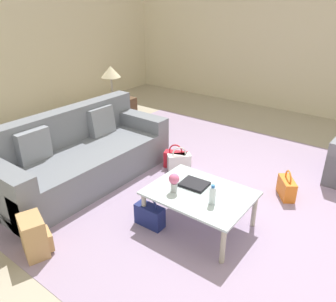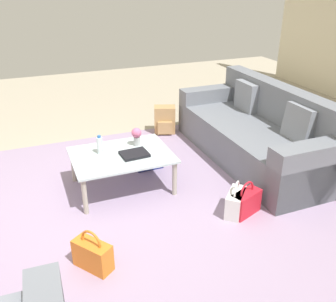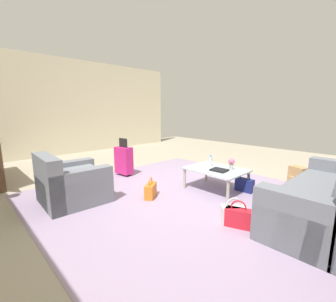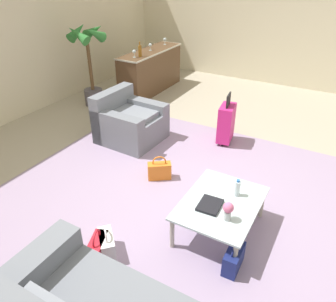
# 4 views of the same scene
# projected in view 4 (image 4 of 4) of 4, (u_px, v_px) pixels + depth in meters

# --- Properties ---
(ground_plane) EXTENTS (12.00, 12.00, 0.00)m
(ground_plane) POSITION_uv_depth(u_px,v_px,m) (194.00, 197.00, 4.23)
(ground_plane) COLOR #A89E89
(wall_right) EXTENTS (0.12, 8.00, 3.10)m
(wall_right) POSITION_uv_depth(u_px,v_px,m) (296.00, 17.00, 7.23)
(wall_right) COLOR beige
(wall_right) RESTS_ON ground
(area_rug) EXTENTS (5.20, 4.40, 0.01)m
(area_rug) POSITION_uv_depth(u_px,v_px,m) (156.00, 220.00, 3.86)
(area_rug) COLOR #9984A3
(area_rug) RESTS_ON ground
(armchair) EXTENTS (0.95, 0.98, 0.81)m
(armchair) POSITION_uv_depth(u_px,v_px,m) (128.00, 123.00, 5.47)
(armchair) COLOR slate
(armchair) RESTS_ON ground
(coffee_table) EXTENTS (1.04, 0.78, 0.41)m
(coffee_table) POSITION_uv_depth(u_px,v_px,m) (221.00, 206.00, 3.53)
(coffee_table) COLOR silver
(coffee_table) RESTS_ON ground
(water_bottle) EXTENTS (0.06, 0.06, 0.20)m
(water_bottle) POSITION_uv_depth(u_px,v_px,m) (237.00, 188.00, 3.57)
(water_bottle) COLOR silver
(water_bottle) RESTS_ON coffee_table
(coffee_table_book) EXTENTS (0.29, 0.24, 0.03)m
(coffee_table_book) POSITION_uv_depth(u_px,v_px,m) (210.00, 205.00, 3.45)
(coffee_table_book) COLOR black
(coffee_table_book) RESTS_ON coffee_table
(flower_vase) EXTENTS (0.11, 0.11, 0.21)m
(flower_vase) POSITION_uv_depth(u_px,v_px,m) (228.00, 210.00, 3.22)
(flower_vase) COLOR #B2B7BC
(flower_vase) RESTS_ON coffee_table
(bar_console) EXTENTS (1.90, 0.57, 0.92)m
(bar_console) POSITION_uv_depth(u_px,v_px,m) (151.00, 70.00, 7.42)
(bar_console) COLOR #513823
(bar_console) RESTS_ON ground
(wine_glass_leftmost) EXTENTS (0.08, 0.08, 0.15)m
(wine_glass_leftmost) POSITION_uv_depth(u_px,v_px,m) (134.00, 52.00, 6.63)
(wine_glass_leftmost) COLOR silver
(wine_glass_leftmost) RESTS_ON bar_console
(wine_glass_left_of_centre) EXTENTS (0.08, 0.08, 0.15)m
(wine_glass_left_of_centre) POSITION_uv_depth(u_px,v_px,m) (150.00, 45.00, 7.13)
(wine_glass_left_of_centre) COLOR silver
(wine_glass_left_of_centre) RESTS_ON bar_console
(wine_glass_right_of_centre) EXTENTS (0.08, 0.08, 0.15)m
(wine_glass_right_of_centre) POSITION_uv_depth(u_px,v_px,m) (165.00, 40.00, 7.62)
(wine_glass_right_of_centre) COLOR silver
(wine_glass_right_of_centre) RESTS_ON bar_console
(wine_bottle_amber) EXTENTS (0.07, 0.07, 0.30)m
(wine_bottle_amber) POSITION_uv_depth(u_px,v_px,m) (140.00, 51.00, 6.68)
(wine_bottle_amber) COLOR brown
(wine_bottle_amber) RESTS_ON bar_console
(suitcase_magenta) EXTENTS (0.43, 0.28, 0.85)m
(suitcase_magenta) POSITION_uv_depth(u_px,v_px,m) (226.00, 123.00, 5.33)
(suitcase_magenta) COLOR #D12375
(suitcase_magenta) RESTS_ON ground
(handbag_white) EXTENTS (0.32, 0.33, 0.36)m
(handbag_white) POSITION_uv_depth(u_px,v_px,m) (107.00, 244.00, 3.37)
(handbag_white) COLOR white
(handbag_white) RESTS_ON ground
(handbag_navy) EXTENTS (0.32, 0.15, 0.36)m
(handbag_navy) POSITION_uv_depth(u_px,v_px,m) (234.00, 258.00, 3.21)
(handbag_navy) COLOR navy
(handbag_navy) RESTS_ON ground
(handbag_red) EXTENTS (0.35, 0.24, 0.36)m
(handbag_red) POSITION_uv_depth(u_px,v_px,m) (98.00, 248.00, 3.32)
(handbag_red) COLOR red
(handbag_red) RESTS_ON ground
(handbag_orange) EXTENTS (0.30, 0.34, 0.36)m
(handbag_orange) POSITION_uv_depth(u_px,v_px,m) (159.00, 170.00, 4.54)
(handbag_orange) COLOR orange
(handbag_orange) RESTS_ON ground
(potted_palm) EXTENTS (0.64, 0.64, 1.65)m
(potted_palm) POSITION_uv_depth(u_px,v_px,m) (89.00, 59.00, 6.46)
(potted_palm) COLOR #514C56
(potted_palm) RESTS_ON ground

